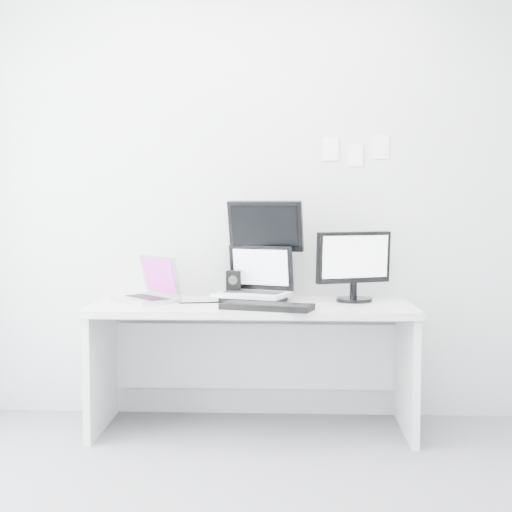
# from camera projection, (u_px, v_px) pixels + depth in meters

# --- Properties ---
(back_wall) EXTENTS (3.60, 0.00, 3.60)m
(back_wall) POSITION_uv_depth(u_px,v_px,m) (255.00, 194.00, 4.48)
(back_wall) COLOR #B3B6B8
(back_wall) RESTS_ON ground
(desk) EXTENTS (1.80, 0.70, 0.73)m
(desk) POSITION_uv_depth(u_px,v_px,m) (253.00, 367.00, 4.20)
(desk) COLOR silver
(desk) RESTS_ON ground
(macbook) EXTENTS (0.45, 0.45, 0.27)m
(macbook) POSITION_uv_depth(u_px,v_px,m) (145.00, 278.00, 4.24)
(macbook) COLOR silver
(macbook) RESTS_ON desk
(speaker) EXTENTS (0.11, 0.11, 0.17)m
(speaker) POSITION_uv_depth(u_px,v_px,m) (234.00, 285.00, 4.36)
(speaker) COLOR black
(speaker) RESTS_ON desk
(dell_laptop) EXTENTS (0.48, 0.43, 0.33)m
(dell_laptop) POSITION_uv_depth(u_px,v_px,m) (252.00, 273.00, 4.22)
(dell_laptop) COLOR silver
(dell_laptop) RESTS_ON desk
(rear_monitor) EXTENTS (0.46, 0.25, 0.60)m
(rear_monitor) POSITION_uv_depth(u_px,v_px,m) (266.00, 249.00, 4.33)
(rear_monitor) COLOR black
(rear_monitor) RESTS_ON desk
(samsung_monitor) EXTENTS (0.50, 0.37, 0.42)m
(samsung_monitor) POSITION_uv_depth(u_px,v_px,m) (354.00, 265.00, 4.24)
(samsung_monitor) COLOR black
(samsung_monitor) RESTS_ON desk
(keyboard) EXTENTS (0.52, 0.30, 0.03)m
(keyboard) POSITION_uv_depth(u_px,v_px,m) (267.00, 306.00, 3.93)
(keyboard) COLOR black
(keyboard) RESTS_ON desk
(mouse) EXTENTS (0.12, 0.09, 0.04)m
(mouse) POSITION_uv_depth(u_px,v_px,m) (298.00, 307.00, 3.91)
(mouse) COLOR black
(mouse) RESTS_ON desk
(wall_note_0) EXTENTS (0.10, 0.00, 0.14)m
(wall_note_0) POSITION_uv_depth(u_px,v_px,m) (330.00, 149.00, 4.44)
(wall_note_0) COLOR white
(wall_note_0) RESTS_ON back_wall
(wall_note_1) EXTENTS (0.09, 0.00, 0.13)m
(wall_note_1) POSITION_uv_depth(u_px,v_px,m) (355.00, 155.00, 4.43)
(wall_note_1) COLOR white
(wall_note_1) RESTS_ON back_wall
(wall_note_2) EXTENTS (0.10, 0.00, 0.14)m
(wall_note_2) POSITION_uv_depth(u_px,v_px,m) (381.00, 147.00, 4.42)
(wall_note_2) COLOR white
(wall_note_2) RESTS_ON back_wall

